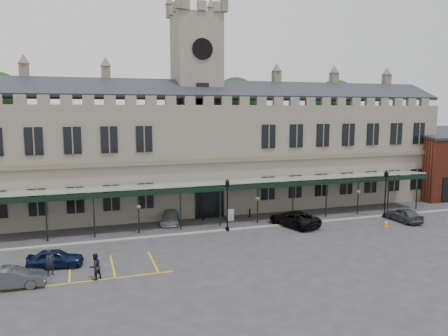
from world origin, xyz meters
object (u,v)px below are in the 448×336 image
object	(u,v)px
person_a	(50,262)
car_van	(294,218)
clock_tower	(197,96)
person_b	(95,267)
station_building	(197,153)
car_left_a	(55,258)
traffic_cone	(386,223)
car_left_b	(12,278)
lamp_post_mid	(227,200)
lamp_post_right	(386,189)
car_right_a	(404,215)
car_taxi	(170,217)
sign_board	(231,215)

from	to	relation	value
person_a	car_van	bearing A→B (deg)	-18.14
clock_tower	person_b	bearing A→B (deg)	-122.60
station_building	car_left_a	world-z (taller)	station_building
traffic_cone	person_a	xyz separation A→B (m)	(-30.80, -3.37, 0.61)
car_left_b	station_building	bearing A→B (deg)	-41.27
lamp_post_mid	lamp_post_right	size ratio (longest dim) A/B	0.97
car_van	clock_tower	bearing A→B (deg)	-77.20
traffic_cone	car_van	size ratio (longest dim) A/B	0.12
lamp_post_mid	car_right_a	distance (m)	18.79
station_building	lamp_post_right	world-z (taller)	station_building
lamp_post_mid	car_left_a	distance (m)	16.20
lamp_post_right	car_van	xyz separation A→B (m)	(-10.88, -0.09, -2.32)
lamp_post_right	car_taxi	xyz separation A→B (m)	(-22.35, 4.94, -2.44)
person_a	car_left_b	bearing A→B (deg)	-180.00
car_van	traffic_cone	bearing A→B (deg)	140.61
lamp_post_mid	person_a	distance (m)	16.97
lamp_post_right	person_b	distance (m)	31.38
car_left_a	car_right_a	bearing A→B (deg)	-77.58
sign_board	car_left_a	world-z (taller)	car_left_a
lamp_post_mid	traffic_cone	size ratio (longest dim) A/B	7.56
lamp_post_mid	person_b	world-z (taller)	lamp_post_mid
car_right_a	lamp_post_right	bearing A→B (deg)	-71.26
person_b	lamp_post_mid	bearing A→B (deg)	177.16
station_building	lamp_post_right	bearing A→B (deg)	-31.24
station_building	person_b	world-z (taller)	station_building
station_building	car_left_b	size ratio (longest dim) A/B	14.42
car_left_a	traffic_cone	bearing A→B (deg)	-79.12
car_left_b	person_b	distance (m)	5.21
car_taxi	clock_tower	bearing A→B (deg)	67.98
car_taxi	car_right_a	size ratio (longest dim) A/B	1.03
clock_tower	car_left_b	distance (m)	28.68
traffic_cone	car_taxi	size ratio (longest dim) A/B	0.15
station_building	sign_board	distance (m)	9.34
sign_board	car_van	bearing A→B (deg)	-36.60
clock_tower	car_left_b	size ratio (longest dim) A/B	5.96
clock_tower	traffic_cone	distance (m)	24.59
lamp_post_mid	person_a	bearing A→B (deg)	-155.83
car_left_a	car_left_b	world-z (taller)	car_left_b
station_building	car_right_a	world-z (taller)	station_building
sign_board	car_taxi	bearing A→B (deg)	168.30
car_taxi	car_left_a	bearing A→B (deg)	-122.17
car_left_a	person_a	distance (m)	1.66
person_a	station_building	bearing A→B (deg)	14.46
station_building	traffic_cone	distance (m)	21.83
lamp_post_mid	traffic_cone	distance (m)	16.05
station_building	clock_tower	xyz separation A→B (m)	(0.00, 0.09, 6.64)
clock_tower	traffic_cone	bearing A→B (deg)	-42.17
lamp_post_mid	car_left_b	bearing A→B (deg)	-154.41
lamp_post_right	car_left_b	world-z (taller)	lamp_post_right
lamp_post_right	car_left_a	bearing A→B (deg)	-171.49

